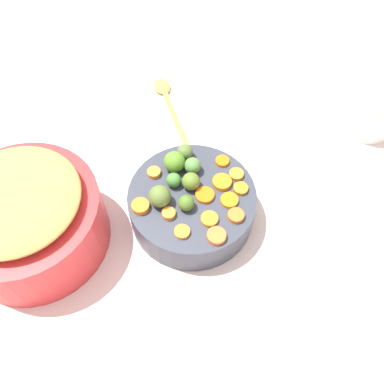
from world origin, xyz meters
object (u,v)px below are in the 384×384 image
Objects in this scene: wooden_spoon at (168,101)px; serving_bowl_carrots at (192,205)px; metal_pot at (29,223)px; casserole_dish at (368,97)px.

serving_bowl_carrots is at bearing 28.40° from wooden_spoon.
metal_pot is 0.78m from casserole_dish.
serving_bowl_carrots is 0.88× the size of metal_pot.
casserole_dish is at bearing 142.75° from serving_bowl_carrots.
wooden_spoon is (-0.29, -0.15, -0.03)m from serving_bowl_carrots.
casserole_dish is at bearing 133.31° from metal_pot.
serving_bowl_carrots reaches higher than wooden_spoon.
casserole_dish reaches higher than serving_bowl_carrots.
wooden_spoon is at bearing 164.98° from metal_pot.
metal_pot is 1.46× the size of casserole_dish.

